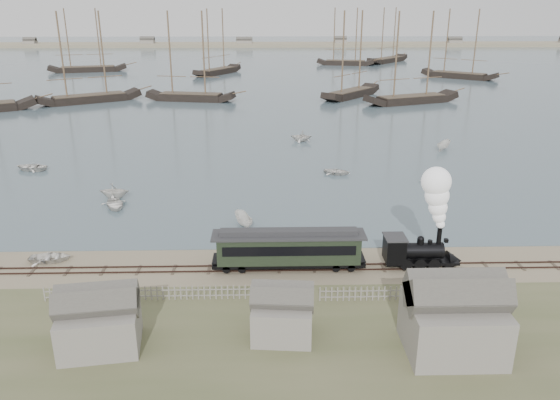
{
  "coord_description": "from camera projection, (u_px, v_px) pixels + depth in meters",
  "views": [
    {
      "loc": [
        1.03,
        -44.0,
        21.54
      ],
      "look_at": [
        2.29,
        5.68,
        3.5
      ],
      "focal_mm": 35.0,
      "sensor_mm": 36.0,
      "label": 1
    }
  ],
  "objects": [
    {
      "name": "picket_fence_east",
      "position": [
        417.0,
        300.0,
        41.92
      ],
      "size": [
        15.0,
        0.1,
        1.2
      ],
      "primitive_type": null,
      "color": "gray",
      "rests_on": "ground"
    },
    {
      "name": "harbor_water",
      "position": [
        263.0,
        62.0,
        208.41
      ],
      "size": [
        600.0,
        336.0,
        0.06
      ],
      "primitive_type": "cube",
      "color": "#455962",
      "rests_on": "ground"
    },
    {
      "name": "beached_dinghy",
      "position": [
        50.0,
        257.0,
        48.08
      ],
      "size": [
        2.8,
        3.74,
        0.74
      ],
      "primitive_type": "imported",
      "rotation": [
        0.0,
        0.0,
        1.65
      ],
      "color": "silver",
      "rests_on": "ground"
    },
    {
      "name": "schooner_3",
      "position": [
        353.0,
        54.0,
        127.97
      ],
      "size": [
        16.73,
        18.66,
        20.0
      ],
      "primitive_type": null,
      "rotation": [
        0.0,
        0.0,
        0.87
      ],
      "color": "black",
      "rests_on": "harbor_water"
    },
    {
      "name": "locomotive",
      "position": [
        432.0,
        225.0,
        45.8
      ],
      "size": [
        6.84,
        2.56,
        8.53
      ],
      "color": "black",
      "rests_on": "ground"
    },
    {
      "name": "shed_left",
      "position": [
        102.0,
        347.0,
        36.21
      ],
      "size": [
        5.0,
        4.0,
        4.1
      ],
      "primitive_type": null,
      "color": "gray",
      "rests_on": "ground"
    },
    {
      "name": "shed_mid",
      "position": [
        282.0,
        336.0,
        37.44
      ],
      "size": [
        4.0,
        3.5,
        3.6
      ],
      "primitive_type": null,
      "color": "gray",
      "rests_on": "ground"
    },
    {
      "name": "rowboat_0",
      "position": [
        115.0,
        204.0,
        60.44
      ],
      "size": [
        4.55,
        3.93,
        0.79
      ],
      "primitive_type": "imported",
      "rotation": [
        0.0,
        0.0,
        0.37
      ],
      "color": "silver",
      "rests_on": "harbor_water"
    },
    {
      "name": "schooner_8",
      "position": [
        346.0,
        37.0,
        195.01
      ],
      "size": [
        20.99,
        8.38,
        20.0
      ],
      "primitive_type": null,
      "rotation": [
        0.0,
        0.0,
        -0.18
      ],
      "color": "black",
      "rests_on": "harbor_water"
    },
    {
      "name": "schooner_7",
      "position": [
        217.0,
        41.0,
        170.1
      ],
      "size": [
        14.79,
        20.52,
        20.0
      ],
      "primitive_type": null,
      "rotation": [
        0.0,
        0.0,
        1.04
      ],
      "color": "black",
      "rests_on": "harbor_water"
    },
    {
      "name": "rowboat_2",
      "position": [
        243.0,
        220.0,
        55.31
      ],
      "size": [
        3.66,
        2.5,
        1.32
      ],
      "primitive_type": "imported",
      "rotation": [
        0.0,
        0.0,
        3.53
      ],
      "color": "silver",
      "rests_on": "harbor_water"
    },
    {
      "name": "shed_right",
      "position": [
        450.0,
        351.0,
        35.82
      ],
      "size": [
        6.0,
        5.0,
        5.1
      ],
      "primitive_type": null,
      "color": "gray",
      "rests_on": "ground"
    },
    {
      "name": "rowboat_5",
      "position": [
        444.0,
        145.0,
        84.18
      ],
      "size": [
        3.63,
        3.35,
        1.39
      ],
      "primitive_type": "imported",
      "rotation": [
        0.0,
        0.0,
        2.44
      ],
      "color": "silver",
      "rests_on": "harbor_water"
    },
    {
      "name": "schooner_1",
      "position": [
        85.0,
        57.0,
        121.35
      ],
      "size": [
        22.47,
        16.16,
        20.0
      ],
      "primitive_type": null,
      "rotation": [
        0.0,
        0.0,
        0.53
      ],
      "color": "black",
      "rests_on": "harbor_water"
    },
    {
      "name": "schooner_2",
      "position": [
        189.0,
        56.0,
        123.21
      ],
      "size": [
        21.04,
        8.46,
        20.0
      ],
      "primitive_type": null,
      "rotation": [
        0.0,
        0.0,
        -0.19
      ],
      "color": "black",
      "rests_on": "harbor_water"
    },
    {
      "name": "rowboat_3",
      "position": [
        337.0,
        172.0,
        72.29
      ],
      "size": [
        3.45,
        4.08,
        0.72
      ],
      "primitive_type": "imported",
      "rotation": [
        0.0,
        0.0,
        1.25
      ],
      "color": "silver",
      "rests_on": "harbor_water"
    },
    {
      "name": "ground",
      "position": [
        256.0,
        259.0,
        48.67
      ],
      "size": [
        600.0,
        600.0,
        0.0
      ],
      "primitive_type": "plane",
      "color": "gray",
      "rests_on": "ground"
    },
    {
      "name": "rowboat_6",
      "position": [
        31.0,
        167.0,
        74.07
      ],
      "size": [
        4.02,
        4.95,
        0.9
      ],
      "primitive_type": "imported",
      "rotation": [
        0.0,
        0.0,
        4.48
      ],
      "color": "silver",
      "rests_on": "harbor_water"
    },
    {
      "name": "rowboat_7",
      "position": [
        302.0,
        136.0,
        89.37
      ],
      "size": [
        3.39,
        3.05,
        1.59
      ],
      "primitive_type": "imported",
      "rotation": [
        0.0,
        0.0,
        6.12
      ],
      "color": "silver",
      "rests_on": "harbor_water"
    },
    {
      "name": "schooner_5",
      "position": [
        462.0,
        44.0,
        160.7
      ],
      "size": [
        20.94,
        17.5,
        20.0
      ],
      "primitive_type": null,
      "rotation": [
        0.0,
        0.0,
        -0.64
      ],
      "color": "black",
      "rests_on": "harbor_water"
    },
    {
      "name": "passenger_coach",
      "position": [
        289.0,
        248.0,
        46.17
      ],
      "size": [
        12.93,
        2.49,
        3.14
      ],
      "color": "black",
      "rests_on": "ground"
    },
    {
      "name": "rowboat_8",
      "position": [
        301.0,
        136.0,
        89.25
      ],
      "size": [
        3.26,
        3.67,
        1.79
      ],
      "primitive_type": "imported",
      "rotation": [
        0.0,
        0.0,
        4.61
      ],
      "color": "silver",
      "rests_on": "harbor_water"
    },
    {
      "name": "far_spit",
      "position": [
        264.0,
        46.0,
        283.59
      ],
      "size": [
        500.0,
        20.0,
        1.8
      ],
      "primitive_type": "cube",
      "color": "tan",
      "rests_on": "ground"
    },
    {
      "name": "rowboat_1",
      "position": [
        114.0,
        191.0,
        63.31
      ],
      "size": [
        3.12,
        3.56,
        1.8
      ],
      "primitive_type": "imported",
      "rotation": [
        0.0,
        0.0,
        1.52
      ],
      "color": "silver",
      "rests_on": "harbor_water"
    },
    {
      "name": "rowboat_4",
      "position": [
        429.0,
        177.0,
        68.81
      ],
      "size": [
        3.46,
        3.32,
        1.41
      ],
      "primitive_type": "imported",
      "rotation": [
        0.0,
        0.0,
        5.78
      ],
      "color": "silver",
      "rests_on": "harbor_water"
    },
    {
      "name": "schooner_6",
      "position": [
        84.0,
        40.0,
        176.19
      ],
      "size": [
        25.18,
        11.37,
        20.0
      ],
      "primitive_type": null,
      "rotation": [
        0.0,
        0.0,
        0.24
      ],
      "color": "black",
      "rests_on": "harbor_water"
    },
    {
      "name": "schooner_4",
      "position": [
        415.0,
        58.0,
        120.2
      ],
      "size": [
        23.12,
        12.84,
        20.0
      ],
      "primitive_type": null,
      "rotation": [
        0.0,
        0.0,
        0.36
      ],
      "color": "black",
      "rests_on": "harbor_water"
    },
    {
      "name": "schooner_9",
      "position": [
        389.0,
        35.0,
        204.62
      ],
      "size": [
        19.59,
        21.66,
        20.0
      ],
      "primitive_type": null,
      "rotation": [
        0.0,
        0.0,
        0.87
      ],
      "color": "black",
      "rests_on": "harbor_water"
    },
    {
      "name": "picket_fence_west",
      "position": [
        170.0,
        300.0,
        41.93
      ],
      "size": [
        19.0,
        0.1,
        1.2
      ],
      "primitive_type": null,
      "color": "gray",
      "rests_on": "ground"
    },
    {
      "name": "rail_track",
      "position": [
        256.0,
        269.0,
        46.77
      ],
      "size": [
        120.0,
        1.8,
        0.16
      ],
      "color": "#35221D",
      "rests_on": "ground"
    }
  ]
}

